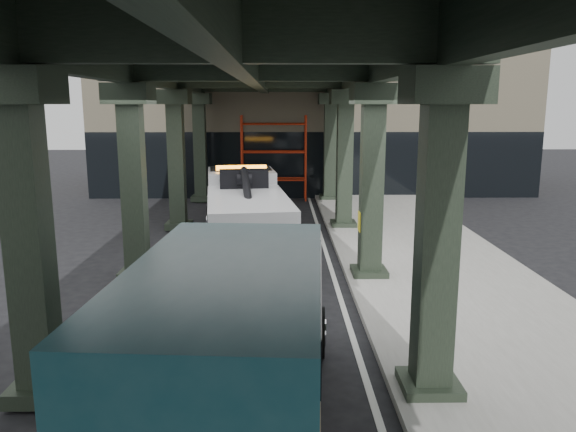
{
  "coord_description": "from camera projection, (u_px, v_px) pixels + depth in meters",
  "views": [
    {
      "loc": [
        0.27,
        -12.03,
        4.5
      ],
      "look_at": [
        0.48,
        2.0,
        1.7
      ],
      "focal_mm": 35.0,
      "sensor_mm": 36.0,
      "label": 1
    }
  ],
  "objects": [
    {
      "name": "ground",
      "position": [
        268.0,
        307.0,
        12.67
      ],
      "size": [
        90.0,
        90.0,
        0.0
      ],
      "primitive_type": "plane",
      "color": "black",
      "rests_on": "ground"
    },
    {
      "name": "sidewalk",
      "position": [
        441.0,
        276.0,
        14.69
      ],
      "size": [
        5.0,
        40.0,
        0.15
      ],
      "primitive_type": "cube",
      "color": "gray",
      "rests_on": "ground"
    },
    {
      "name": "lane_stripe",
      "position": [
        334.0,
        279.0,
        14.66
      ],
      "size": [
        0.12,
        38.0,
        0.01
      ],
      "primitive_type": "cube",
      "color": "silver",
      "rests_on": "ground"
    },
    {
      "name": "viaduct",
      "position": [
        251.0,
        64.0,
        13.56
      ],
      "size": [
        7.4,
        32.0,
        6.4
      ],
      "color": "#202A1F",
      "rests_on": "ground"
    },
    {
      "name": "building",
      "position": [
        310.0,
        113.0,
        31.53
      ],
      "size": [
        22.0,
        10.0,
        8.0
      ],
      "primitive_type": "cube",
      "color": "#C6B793",
      "rests_on": "ground"
    },
    {
      "name": "scaffolding",
      "position": [
        274.0,
        156.0,
        26.62
      ],
      "size": [
        3.08,
        0.88,
        4.0
      ],
      "color": "red",
      "rests_on": "ground"
    },
    {
      "name": "tow_truck",
      "position": [
        245.0,
        210.0,
        17.45
      ],
      "size": [
        3.12,
        8.15,
        2.61
      ],
      "rotation": [
        0.0,
        0.0,
        0.12
      ],
      "color": "black",
      "rests_on": "ground"
    },
    {
      "name": "towed_van",
      "position": [
        232.0,
        344.0,
        7.42
      ],
      "size": [
        2.92,
        6.49,
        2.57
      ],
      "rotation": [
        0.0,
        0.0,
        -0.07
      ],
      "color": "#133E46",
      "rests_on": "ground"
    }
  ]
}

